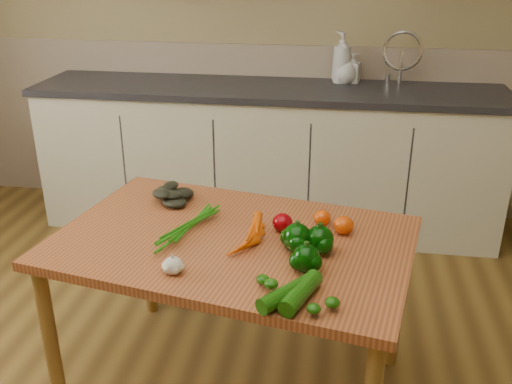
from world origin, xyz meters
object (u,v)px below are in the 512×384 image
object	(u,v)px
leafy_greens	(170,190)
tomato_c	(344,225)
soap_bottle_a	(342,57)
tomato_b	(322,218)
pepper_a	(297,238)
pepper_b	(320,240)
zucchini_b	(287,293)
table	(233,256)
zucchini_a	(301,293)
carrot_bunch	(231,230)
soap_bottle_b	(353,68)
soap_bottle_c	(346,68)
tomato_a	(282,223)
pepper_c	(306,258)
garlic_bulb	(173,265)

from	to	relation	value
leafy_greens	tomato_c	size ratio (longest dim) A/B	2.47
soap_bottle_a	tomato_b	distance (m)	1.60
pepper_a	pepper_b	xyz separation A→B (m)	(0.08, 0.00, -0.00)
zucchini_b	soap_bottle_a	bearing A→B (deg)	86.81
table	pepper_b	size ratio (longest dim) A/B	14.32
table	zucchini_a	xyz separation A→B (m)	(0.28, -0.37, 0.10)
carrot_bunch	leafy_greens	xyz separation A→B (m)	(-0.31, 0.30, 0.01)
pepper_a	tomato_c	xyz separation A→B (m)	(0.16, 0.16, -0.02)
table	zucchini_b	world-z (taller)	zucchini_b
table	soap_bottle_b	world-z (taller)	soap_bottle_b
pepper_a	tomato_b	world-z (taller)	pepper_a
pepper_b	tomato_b	size ratio (longest dim) A/B	1.51
soap_bottle_a	tomato_c	size ratio (longest dim) A/B	4.11
zucchini_b	pepper_a	bearing A→B (deg)	89.48
soap_bottle_c	tomato_b	distance (m)	1.58
pepper_a	tomato_c	distance (m)	0.23
soap_bottle_a	pepper_a	distance (m)	1.81
pepper_b	zucchini_b	xyz separation A→B (m)	(-0.08, -0.31, -0.02)
leafy_greens	tomato_a	world-z (taller)	leafy_greens
soap_bottle_c	zucchini_a	bearing A→B (deg)	-22.11
leafy_greens	zucchini_b	distance (m)	0.87
soap_bottle_a	leafy_greens	size ratio (longest dim) A/B	1.66
pepper_c	tomato_b	distance (m)	0.35
table	pepper_a	distance (m)	0.28
soap_bottle_b	tomato_a	xyz separation A→B (m)	(-0.25, -1.65, -0.27)
tomato_c	soap_bottle_a	bearing A→B (deg)	91.65
soap_bottle_b	leafy_greens	world-z (taller)	soap_bottle_b
pepper_c	tomato_c	size ratio (longest dim) A/B	1.26
soap_bottle_b	garlic_bulb	distance (m)	2.10
soap_bottle_c	leafy_greens	bearing A→B (deg)	-45.64
pepper_c	tomato_b	world-z (taller)	pepper_c
carrot_bunch	zucchini_b	size ratio (longest dim) A/B	1.12
leafy_greens	tomato_a	distance (m)	0.54
tomato_a	tomato_b	distance (m)	0.16
pepper_a	zucchini_b	distance (m)	0.31
soap_bottle_a	soap_bottle_b	distance (m)	0.09
tomato_c	zucchini_a	size ratio (longest dim) A/B	0.37
table	pepper_b	xyz separation A→B (m)	(0.32, -0.06, 0.13)
garlic_bulb	zucchini_b	xyz separation A→B (m)	(0.38, -0.10, -0.00)
carrot_bunch	tomato_c	xyz separation A→B (m)	(0.41, 0.10, 0.00)
pepper_c	zucchini_a	size ratio (longest dim) A/B	0.46
zucchini_a	table	bearing A→B (deg)	127.33
soap_bottle_b	zucchini_b	distance (m)	2.13
zucchini_b	tomato_a	bearing A→B (deg)	97.93
soap_bottle_a	garlic_bulb	world-z (taller)	soap_bottle_a
carrot_bunch	tomato_c	world-z (taller)	tomato_c
garlic_bulb	zucchini_a	size ratio (longest dim) A/B	0.33
tomato_c	zucchini_a	bearing A→B (deg)	-104.82
carrot_bunch	pepper_a	xyz separation A→B (m)	(0.25, -0.06, 0.02)
table	zucchini_b	bearing A→B (deg)	-46.52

